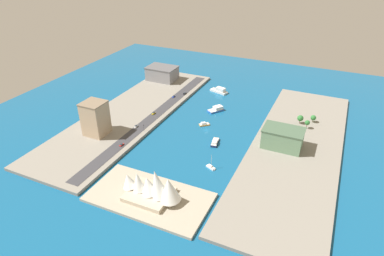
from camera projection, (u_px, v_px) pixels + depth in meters
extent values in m
plane|color=#145684|center=(206.00, 130.00, 305.60)|extent=(440.00, 440.00, 0.00)
cube|color=gray|center=(296.00, 149.00, 276.10)|extent=(70.00, 240.00, 2.54)
cube|color=gray|center=(133.00, 113.00, 333.85)|extent=(70.00, 240.00, 2.54)
cube|color=#A89E89|center=(149.00, 197.00, 224.74)|extent=(81.70, 43.10, 2.00)
cube|color=#38383D|center=(154.00, 116.00, 324.23)|extent=(11.10, 228.00, 0.15)
cube|color=white|center=(211.00, 167.00, 254.72)|extent=(8.22, 5.97, 1.25)
cone|color=white|center=(215.00, 170.00, 251.95)|extent=(1.50, 1.50, 1.13)
cube|color=white|center=(210.00, 166.00, 254.66)|extent=(4.02, 3.23, 1.00)
cube|color=beige|center=(211.00, 167.00, 254.38)|extent=(7.89, 5.73, 0.10)
cylinder|color=silver|center=(211.00, 161.00, 251.41)|extent=(0.24, 0.24, 11.16)
cube|color=blue|center=(216.00, 110.00, 339.31)|extent=(15.53, 17.62, 1.72)
cone|color=blue|center=(209.00, 112.00, 335.53)|extent=(2.15, 2.15, 1.54)
cube|color=white|center=(218.00, 108.00, 339.41)|extent=(10.25, 10.88, 3.00)
cube|color=beige|center=(216.00, 109.00, 338.86)|extent=(14.91, 16.92, 0.10)
cube|color=orange|center=(204.00, 125.00, 313.72)|extent=(10.02, 9.61, 1.20)
cone|color=orange|center=(209.00, 124.00, 314.99)|extent=(1.53, 1.53, 1.08)
cube|color=white|center=(203.00, 123.00, 312.73)|extent=(5.17, 5.06, 1.77)
cube|color=beige|center=(204.00, 124.00, 313.40)|extent=(9.62, 9.22, 0.10)
cube|color=silver|center=(219.00, 91.00, 380.67)|extent=(21.59, 12.65, 2.31)
cone|color=silver|center=(211.00, 89.00, 386.89)|extent=(2.59, 2.59, 2.08)
cube|color=white|center=(221.00, 89.00, 377.65)|extent=(11.53, 8.50, 4.05)
cube|color=beige|center=(219.00, 90.00, 380.07)|extent=(20.73, 12.14, 0.10)
cube|color=#1E284C|center=(215.00, 142.00, 285.46)|extent=(7.46, 14.71, 1.82)
cone|color=#1E284C|center=(217.00, 138.00, 291.81)|extent=(1.91, 1.91, 1.64)
cube|color=white|center=(215.00, 142.00, 282.99)|extent=(5.02, 6.57, 1.69)
cube|color=beige|center=(215.00, 141.00, 284.99)|extent=(7.16, 14.12, 0.10)
cube|color=tan|center=(95.00, 119.00, 288.46)|extent=(18.30, 18.13, 29.16)
cube|color=#7C6B55|center=(93.00, 103.00, 281.11)|extent=(19.03, 18.85, 0.80)
cube|color=slate|center=(283.00, 138.00, 273.05)|extent=(31.31, 20.47, 15.72)
cube|color=#47624A|center=(284.00, 130.00, 269.00)|extent=(32.56, 21.29, 0.80)
cube|color=gray|center=(162.00, 74.00, 405.53)|extent=(33.83, 24.50, 15.24)
cube|color=#59595C|center=(162.00, 67.00, 401.60)|extent=(35.18, 25.48, 0.80)
cylinder|color=black|center=(174.00, 97.00, 361.48)|extent=(0.26, 0.64, 0.64)
cylinder|color=black|center=(172.00, 97.00, 362.02)|extent=(0.26, 0.64, 0.64)
cylinder|color=black|center=(175.00, 96.00, 363.89)|extent=(0.26, 0.64, 0.64)
cylinder|color=black|center=(174.00, 96.00, 364.42)|extent=(0.26, 0.64, 0.64)
cube|color=blue|center=(174.00, 97.00, 362.81)|extent=(1.77, 4.34, 0.79)
cube|color=#262D38|center=(174.00, 96.00, 362.64)|extent=(1.54, 2.44, 0.60)
cylinder|color=black|center=(136.00, 128.00, 303.19)|extent=(0.27, 0.65, 0.64)
cylinder|color=black|center=(134.00, 128.00, 303.78)|extent=(0.27, 0.65, 0.64)
cylinder|color=black|center=(138.00, 126.00, 305.87)|extent=(0.27, 0.65, 0.64)
cylinder|color=black|center=(136.00, 126.00, 306.46)|extent=(0.27, 0.65, 0.64)
cube|color=white|center=(136.00, 127.00, 304.66)|extent=(2.15, 4.83, 0.88)
cube|color=#262D38|center=(136.00, 126.00, 304.50)|extent=(1.83, 2.73, 0.55)
cylinder|color=black|center=(122.00, 144.00, 279.42)|extent=(0.27, 0.65, 0.64)
cylinder|color=black|center=(124.00, 144.00, 278.79)|extent=(0.27, 0.65, 0.64)
cylinder|color=black|center=(120.00, 146.00, 276.96)|extent=(0.27, 0.65, 0.64)
cylinder|color=black|center=(121.00, 146.00, 276.34)|extent=(0.27, 0.65, 0.64)
cube|color=red|center=(122.00, 145.00, 277.75)|extent=(1.95, 4.54, 0.73)
cube|color=#262D38|center=(121.00, 144.00, 277.24)|extent=(1.67, 2.56, 0.61)
cylinder|color=black|center=(153.00, 115.00, 326.28)|extent=(0.27, 0.65, 0.64)
cylinder|color=black|center=(152.00, 114.00, 326.81)|extent=(0.27, 0.65, 0.64)
cylinder|color=black|center=(155.00, 113.00, 329.02)|extent=(0.27, 0.65, 0.64)
cylinder|color=black|center=(154.00, 113.00, 329.55)|extent=(0.27, 0.65, 0.64)
cube|color=yellow|center=(154.00, 113.00, 327.76)|extent=(1.96, 4.92, 0.85)
cube|color=#262D38|center=(154.00, 113.00, 327.59)|extent=(1.66, 2.78, 0.64)
cylinder|color=black|center=(185.00, 93.00, 372.16)|extent=(0.25, 0.64, 0.64)
cylinder|color=black|center=(186.00, 93.00, 371.51)|extent=(0.25, 0.64, 0.64)
cylinder|color=black|center=(183.00, 94.00, 369.68)|extent=(0.25, 0.64, 0.64)
cylinder|color=black|center=(185.00, 94.00, 369.03)|extent=(0.25, 0.64, 0.64)
cube|color=black|center=(185.00, 93.00, 370.46)|extent=(1.99, 4.50, 0.74)
cube|color=#262D38|center=(185.00, 93.00, 369.97)|extent=(1.75, 2.52, 0.56)
cylinder|color=black|center=(144.00, 128.00, 297.65)|extent=(0.18, 0.18, 5.50)
cube|color=black|center=(143.00, 125.00, 296.05)|extent=(0.36, 0.36, 1.00)
sphere|color=red|center=(143.00, 125.00, 295.88)|extent=(0.24, 0.24, 0.24)
sphere|color=yellow|center=(143.00, 125.00, 296.05)|extent=(0.24, 0.24, 0.24)
sphere|color=green|center=(144.00, 126.00, 296.22)|extent=(0.24, 0.24, 0.24)
cube|color=#BCAD93|center=(149.00, 194.00, 223.51)|extent=(29.43, 25.20, 3.00)
cone|color=white|center=(169.00, 189.00, 213.21)|extent=(15.27, 13.86, 17.29)
cone|color=white|center=(158.00, 184.00, 215.42)|extent=(14.79, 11.13, 21.38)
cone|color=white|center=(148.00, 185.00, 219.75)|extent=(13.19, 11.07, 14.20)
cone|color=white|center=(138.00, 181.00, 222.33)|extent=(10.07, 8.77, 14.22)
cone|color=white|center=(129.00, 181.00, 226.06)|extent=(11.57, 9.83, 11.46)
cylinder|color=brown|center=(313.00, 121.00, 313.00)|extent=(0.50, 0.50, 2.68)
sphere|color=#2D7233|center=(313.00, 118.00, 311.37)|extent=(5.00, 5.00, 5.00)
cylinder|color=brown|center=(300.00, 122.00, 310.76)|extent=(0.50, 0.50, 3.23)
sphere|color=#2D7233|center=(300.00, 118.00, 308.87)|extent=(5.60, 5.60, 5.60)
cylinder|color=brown|center=(307.00, 126.00, 302.29)|extent=(0.50, 0.50, 4.17)
sphere|color=#2D7233|center=(307.00, 123.00, 300.39)|extent=(4.44, 4.44, 4.44)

